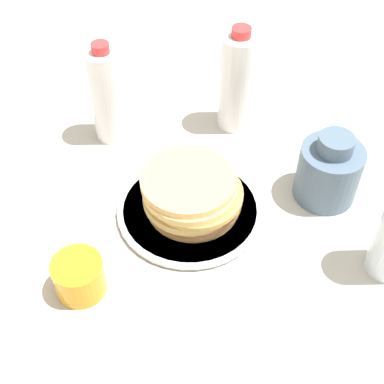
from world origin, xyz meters
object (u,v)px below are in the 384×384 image
object	(u,v)px
juice_glass	(79,277)
water_bottle_far	(238,82)
water_bottle_near	(107,95)
plate	(192,209)
cream_jug	(329,171)
pancake_stack	(192,193)

from	to	relation	value
juice_glass	water_bottle_far	xyz separation A→B (m)	(-0.24, 0.43, 0.07)
water_bottle_near	water_bottle_far	distance (m)	0.26
plate	cream_jug	bearing A→B (deg)	72.99
pancake_stack	water_bottle_near	xyz separation A→B (m)	(-0.27, -0.05, 0.05)
pancake_stack	cream_jug	size ratio (longest dim) A/B	1.28
water_bottle_far	water_bottle_near	bearing A→B (deg)	-109.29
plate	pancake_stack	size ratio (longest dim) A/B	1.47
cream_jug	water_bottle_near	world-z (taller)	water_bottle_near
plate	water_bottle_far	xyz separation A→B (m)	(-0.18, 0.20, 0.10)
pancake_stack	water_bottle_near	distance (m)	0.28
plate	water_bottle_far	world-z (taller)	water_bottle_far
plate	water_bottle_near	xyz separation A→B (m)	(-0.27, -0.05, 0.09)
plate	water_bottle_far	size ratio (longest dim) A/B	1.17
juice_glass	plate	bearing A→B (deg)	104.70
cream_jug	water_bottle_far	world-z (taller)	water_bottle_far
cream_jug	water_bottle_far	bearing A→B (deg)	-170.72
cream_jug	water_bottle_near	size ratio (longest dim) A/B	0.65
pancake_stack	water_bottle_near	world-z (taller)	water_bottle_near
pancake_stack	plate	bearing A→B (deg)	-50.11
juice_glass	water_bottle_near	bearing A→B (deg)	150.69
plate	juice_glass	xyz separation A→B (m)	(0.06, -0.23, 0.03)
plate	juice_glass	distance (m)	0.24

